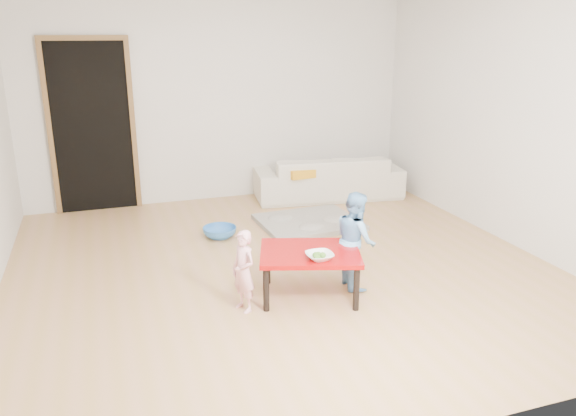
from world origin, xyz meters
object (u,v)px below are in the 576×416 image
sofa (328,176)px  bowl (320,256)px  child_pink (244,271)px  basin (220,232)px  child_blue (356,239)px  red_table (310,274)px

sofa → bowl: bearing=73.4°
bowl → child_pink: bearing=167.6°
basin → child_pink: bearing=-95.6°
child_blue → basin: (-0.88, 1.56, -0.37)m
bowl → child_blue: 0.52m
bowl → child_pink: size_ratio=0.32×
bowl → child_blue: bearing=31.5°
sofa → basin: size_ratio=5.30×
red_table → child_pink: 0.61m
bowl → basin: bowl is taller
red_table → basin: 1.70m
red_table → child_pink: size_ratio=1.22×
bowl → basin: bearing=103.1°
red_table → child_blue: size_ratio=0.96×
child_pink → child_blue: (1.04, 0.14, 0.09)m
sofa → red_table: size_ratio=2.36×
sofa → bowl: size_ratio=8.94×
bowl → child_blue: (0.45, 0.27, -0.01)m
child_blue → bowl: bearing=126.8°
basin → child_blue: bearing=-60.8°
bowl → sofa: bearing=66.0°
sofa → basin: sofa is taller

